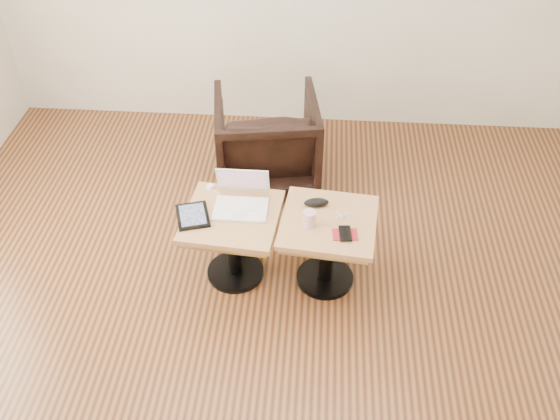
# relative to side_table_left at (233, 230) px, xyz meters

# --- Properties ---
(room_shell) EXTENTS (4.52, 4.52, 2.71)m
(room_shell) POSITION_rel_side_table_left_xyz_m (0.23, -0.43, 0.99)
(room_shell) COLOR #3D2011
(room_shell) RESTS_ON ground
(side_table_left) EXTENTS (0.58, 0.58, 0.48)m
(side_table_left) POSITION_rel_side_table_left_xyz_m (0.00, 0.00, 0.00)
(side_table_left) COLOR black
(side_table_left) RESTS_ON ground
(side_table_right) EXTENTS (0.58, 0.58, 0.48)m
(side_table_right) POSITION_rel_side_table_left_xyz_m (0.55, -0.01, 0.00)
(side_table_right) COLOR black
(side_table_right) RESTS_ON ground
(laptop) EXTENTS (0.31, 0.28, 0.21)m
(laptop) POSITION_rel_side_table_left_xyz_m (0.05, 0.09, 0.16)
(laptop) COLOR white
(laptop) RESTS_ON side_table_left
(tablet) EXTENTS (0.24, 0.27, 0.02)m
(tablet) POSITION_rel_side_table_left_xyz_m (-0.22, -0.04, 0.13)
(tablet) COLOR black
(tablet) RESTS_ON side_table_left
(charging_adapter) EXTENTS (0.05, 0.05, 0.02)m
(charging_adapter) POSITION_rel_side_table_left_xyz_m (-0.16, 0.23, 0.13)
(charging_adapter) COLOR white
(charging_adapter) RESTS_ON side_table_left
(glasses_case) EXTENTS (0.15, 0.09, 0.05)m
(glasses_case) POSITION_rel_side_table_left_xyz_m (0.48, 0.11, 0.14)
(glasses_case) COLOR black
(glasses_case) RESTS_ON side_table_right
(striped_cup) EXTENTS (0.10, 0.10, 0.09)m
(striped_cup) POSITION_rel_side_table_left_xyz_m (0.44, -0.06, 0.17)
(striped_cup) COLOR #E05C85
(striped_cup) RESTS_ON side_table_right
(earbuds_tangle) EXTENTS (0.07, 0.06, 0.01)m
(earbuds_tangle) POSITION_rel_side_table_left_xyz_m (0.62, 0.02, 0.13)
(earbuds_tangle) COLOR white
(earbuds_tangle) RESTS_ON side_table_right
(phone_on_sleeve) EXTENTS (0.14, 0.13, 0.02)m
(phone_on_sleeve) POSITION_rel_side_table_left_xyz_m (0.64, -0.13, 0.13)
(phone_on_sleeve) COLOR maroon
(phone_on_sleeve) RESTS_ON side_table_right
(armchair) EXTENTS (0.80, 0.82, 0.66)m
(armchair) POSITION_rel_side_table_left_xyz_m (0.11, 1.00, -0.03)
(armchair) COLOR black
(armchair) RESTS_ON ground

